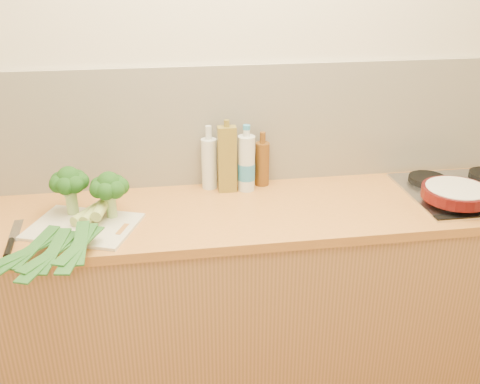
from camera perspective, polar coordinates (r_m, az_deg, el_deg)
The scene contains 15 objects.
room_shell at distance 2.41m, azimuth -0.55°, elevation 7.07°, with size 3.50×3.50×3.50m.
counter at distance 2.47m, azimuth 0.50°, elevation -11.16°, with size 3.20×0.62×0.90m.
gas_hob at distance 2.58m, azimuth 23.50°, elevation 0.16°, with size 0.58×0.50×0.04m.
chopping_board at distance 2.16m, azimuth -16.35°, elevation -3.54°, with size 0.40×0.29×0.01m, color beige.
broccoli_left at distance 2.22m, azimuth -17.76°, elevation 1.02°, with size 0.15×0.16×0.20m.
broccoli_right at distance 2.15m, azimuth -13.79°, elevation 0.53°, with size 0.15×0.15×0.19m.
leek_front at distance 2.14m, azimuth -17.43°, elevation -3.17°, with size 0.38×0.59×0.04m.
leek_mid at distance 2.10m, azimuth -16.20°, elevation -2.96°, with size 0.29×0.68×0.04m.
leek_back at distance 2.05m, azimuth -15.35°, elevation -2.96°, with size 0.16×0.61×0.04m.
chefs_knife at distance 2.12m, azimuth -23.26°, elevation -5.09°, with size 0.05×0.31×0.02m.
skillet at distance 2.40m, azimuth 22.11°, elevation -0.05°, with size 0.39×0.28×0.05m.
oil_tin at distance 2.35m, azimuth -1.39°, elevation 3.54°, with size 0.08×0.05×0.33m.
glass_bottle at distance 2.39m, azimuth -3.30°, elevation 3.17°, with size 0.07×0.07×0.29m.
amber_bottle at distance 2.43m, azimuth 2.39°, elevation 3.11°, with size 0.06×0.06×0.25m.
water_bottle at distance 2.37m, azimuth 0.68°, elevation 2.92°, with size 0.08×0.08×0.28m.
Camera 1 is at (-0.33, -0.79, 1.87)m, focal length 40.00 mm.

